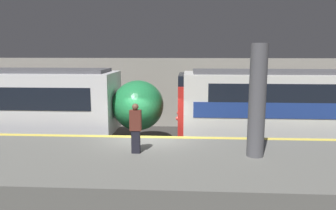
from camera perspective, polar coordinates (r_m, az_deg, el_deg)
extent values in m
plane|color=#33302D|center=(13.58, -3.37, -9.96)|extent=(120.00, 120.00, 0.00)
cube|color=slate|center=(11.01, -5.01, -11.66)|extent=(40.00, 5.11, 1.11)
cube|color=#EAD14C|center=(13.10, -3.50, -5.56)|extent=(40.00, 0.30, 0.01)
cube|color=#9E998E|center=(19.40, -1.16, 2.16)|extent=(50.00, 0.15, 4.06)
cylinder|color=#56565B|center=(10.79, 15.27, 0.67)|extent=(0.54, 0.54, 3.64)
ellipsoid|color=#238447|center=(15.61, -5.23, -0.04)|extent=(2.42, 2.72, 2.36)
sphere|color=#F2EFCC|center=(15.57, -1.74, -1.61)|extent=(0.20, 0.20, 0.20)
cube|color=red|center=(15.44, 2.34, -0.43)|extent=(0.25, 2.90, 2.25)
cube|color=black|center=(15.29, 2.37, 3.73)|extent=(0.25, 2.60, 0.90)
sphere|color=#EA4C42|center=(14.87, 1.68, -2.36)|extent=(0.18, 0.18, 0.18)
sphere|color=#EA4C42|center=(16.17, 1.83, -1.38)|extent=(0.18, 0.18, 0.18)
cube|color=black|center=(11.08, -5.62, -6.36)|extent=(0.28, 0.20, 0.78)
cube|color=brown|center=(10.91, -5.68, -2.66)|extent=(0.38, 0.24, 0.68)
sphere|color=brown|center=(10.82, -5.72, -0.32)|extent=(0.22, 0.22, 0.22)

